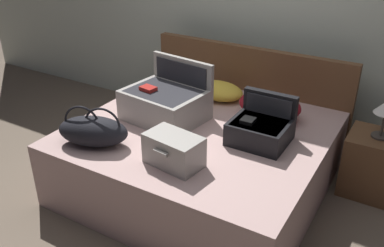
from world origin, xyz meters
The scene contains 10 objects.
ground_plane centered at (0.00, 0.00, 0.00)m, with size 12.00×12.00×0.00m, color #6B5B4C.
bed centered at (0.00, 0.40, 0.26)m, with size 1.87×1.74×0.53m, color #BC9993.
headboard centered at (0.00, 1.31, 0.47)m, with size 1.91×0.08×0.93m, color brown.
hard_case_large centered at (-0.33, 0.41, 0.67)m, with size 0.65×0.56×0.45m.
hard_case_medium centered at (0.47, 0.45, 0.63)m, with size 0.41×0.38×0.33m.
hard_case_small centered at (0.10, -0.13, 0.63)m, with size 0.40×0.28×0.21m.
duffel_bag centered at (-0.54, -0.20, 0.64)m, with size 0.57×0.42×0.30m.
pillow_near_headboard centered at (-0.15, 0.98, 0.60)m, with size 0.46×0.31×0.15m, color gold.
pillow_center_head centered at (0.38, 0.84, 0.64)m, with size 0.50×0.31×0.22m, color maroon.
nightstand centered at (1.21, 1.02, 0.25)m, with size 0.44×0.40×0.50m, color brown.
Camera 1 is at (1.41, -2.11, 2.04)m, focal length 39.37 mm.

